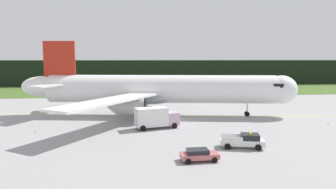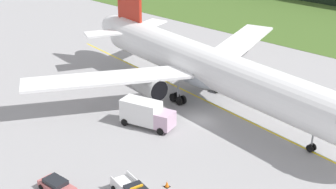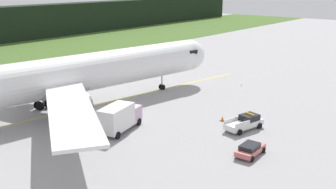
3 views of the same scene
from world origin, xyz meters
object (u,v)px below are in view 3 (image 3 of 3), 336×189
at_px(staff_car, 250,149).
at_px(catering_truck, 120,117).
at_px(apron_cone, 222,119).
at_px(ops_pickup_truck, 245,122).
at_px(airliner, 69,76).

bearing_deg(staff_car, catering_truck, 102.81).
bearing_deg(staff_car, apron_cone, 47.13).
xyz_separation_m(catering_truck, apron_cone, (11.02, -7.93, -1.44)).
distance_m(catering_truck, staff_car, 16.35).
bearing_deg(ops_pickup_truck, airliner, 111.39).
distance_m(airliner, catering_truck, 11.55).
bearing_deg(apron_cone, ops_pickup_truck, -103.18).
relative_size(airliner, apron_cone, 79.22).
distance_m(airliner, apron_cone, 21.84).
bearing_deg(ops_pickup_truck, catering_truck, 130.80).
relative_size(ops_pickup_truck, staff_car, 1.36).
height_order(airliner, apron_cone, airliner).
distance_m(ops_pickup_truck, apron_cone, 3.95).
xyz_separation_m(airliner, ops_pickup_truck, (8.91, -22.75, -4.11)).
xyz_separation_m(airliner, staff_car, (2.40, -26.92, -4.31)).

